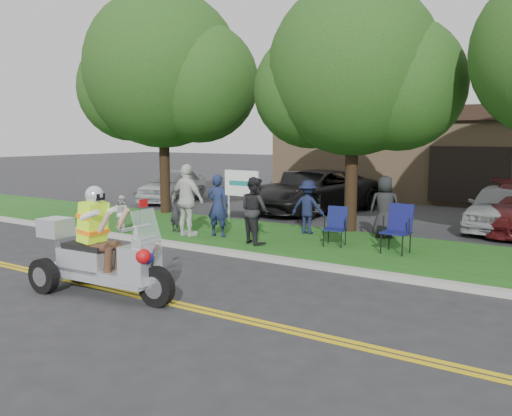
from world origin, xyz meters
The scene contains 23 objects.
ground centered at (0.00, 0.00, 0.00)m, with size 120.00×120.00×0.00m, color #28282B.
centerline_near centered at (0.00, -0.58, 0.01)m, with size 60.00×0.10×0.01m, color gold.
centerline_far centered at (0.00, -0.42, 0.01)m, with size 60.00×0.10×0.01m, color gold.
curb centered at (0.00, 3.05, 0.06)m, with size 60.00×0.25×0.12m, color #A8A89E.
grass_verge centered at (0.00, 5.20, 0.06)m, with size 60.00×4.00×0.10m, color #1F4C14.
commercial_building centered at (2.00, 18.98, 2.01)m, with size 18.00×8.20×4.00m.
tree_left centered at (-6.44, 7.03, 4.85)m, with size 6.62×5.40×7.78m.
tree_mid centered at (0.55, 7.23, 4.43)m, with size 5.88×4.80×7.05m.
business_sign centered at (-2.90, 6.60, 1.26)m, with size 1.25×0.06×1.75m.
trike_scooter centered at (-0.75, -0.86, 0.69)m, with size 3.00×1.03×1.96m.
lawn_chair_a centered at (1.05, 5.08, 0.65)m, with size 0.59×0.61×0.97m.
lawn_chair_b centered at (2.62, 5.12, 0.74)m, with size 0.63×0.65×1.13m.
spectator_adult_left centered at (-2.12, 4.37, 0.95)m, with size 0.62×0.40×1.69m, color #192346.
spectator_adult_mid centered at (-0.76, 4.13, 0.95)m, with size 0.82×0.64×1.70m, color black.
spectator_adult_right centered at (-2.83, 3.96, 1.09)m, with size 1.15×0.48×1.96m, color silver.
spectator_chair_a centered at (-0.30, 6.11, 0.85)m, with size 0.96×0.55×1.49m, color #131937.
spectator_chair_b centered at (1.68, 6.76, 0.94)m, with size 0.81×0.53×1.66m, color black.
child_left centered at (-3.57, 4.27, 0.66)m, with size 0.41×0.27×1.11m, color #232326.
child_right centered at (-4.87, 3.48, 0.63)m, with size 0.51×0.39×1.04m, color beige.
parked_car_far_left centered at (-9.00, 10.14, 0.71)m, with size 1.69×4.19×1.43m, color silver.
parked_car_left centered at (-3.02, 10.78, 0.72)m, with size 1.53×4.39×1.45m, color #28282A.
parked_car_mid centered at (-2.50, 10.66, 0.78)m, with size 2.59×5.62×1.56m, color black.
parked_car_far_right centered at (4.00, 10.19, 0.71)m, with size 1.67×4.14×1.41m, color #A1A4A8.
Camera 1 is at (6.76, -7.11, 2.84)m, focal length 38.00 mm.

